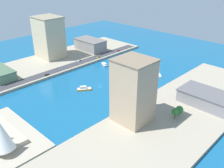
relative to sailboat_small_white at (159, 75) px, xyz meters
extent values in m
plane|color=#145684|center=(28.54, 59.13, -0.87)|extent=(440.00, 440.00, 0.00)
cube|color=#9E937F|center=(-54.56, 59.13, 0.41)|extent=(70.00, 240.00, 2.55)
cube|color=#9E937F|center=(111.64, 59.13, 0.41)|extent=(70.00, 240.00, 2.55)
cube|color=#38383D|center=(85.18, 59.13, 1.76)|extent=(11.36, 228.00, 0.15)
cube|color=white|center=(0.00, 0.00, -0.26)|extent=(9.56, 9.00, 1.22)
cone|color=white|center=(4.02, -3.59, -0.26)|extent=(1.55, 1.55, 1.09)
cube|color=white|center=(-0.67, 0.60, 0.78)|extent=(5.01, 4.75, 0.85)
cube|color=beige|center=(0.00, 0.00, 0.40)|extent=(9.18, 8.64, 0.10)
cylinder|color=silver|center=(0.37, -0.33, 4.97)|extent=(0.24, 0.24, 9.23)
cube|color=#999EA3|center=(62.75, 19.83, 0.05)|extent=(12.46, 8.60, 1.83)
cone|color=#999EA3|center=(68.60, 17.08, 0.05)|extent=(2.20, 2.20, 1.65)
cube|color=white|center=(60.97, 20.67, 1.88)|extent=(5.89, 4.62, 1.82)
cube|color=beige|center=(62.75, 19.83, 1.02)|extent=(11.96, 8.26, 0.10)
cube|color=yellow|center=(-6.18, 57.06, 0.30)|extent=(17.04, 21.94, 2.32)
cone|color=yellow|center=(-0.09, 47.27, 0.30)|extent=(2.88, 2.88, 2.09)
cube|color=white|center=(-7.67, 59.47, 4.03)|extent=(9.82, 12.29, 5.14)
cube|color=beige|center=(-6.18, 57.06, 1.51)|extent=(16.36, 21.07, 0.10)
cube|color=orange|center=(31.60, 76.59, -0.12)|extent=(11.54, 13.40, 1.50)
cone|color=orange|center=(27.57, 70.99, -0.12)|extent=(1.88, 1.88, 1.35)
cube|color=white|center=(32.14, 77.35, 1.81)|extent=(5.82, 6.45, 2.36)
cube|color=beige|center=(31.60, 76.59, 0.68)|extent=(11.08, 12.86, 0.10)
cube|color=brown|center=(28.40, -26.64, -0.34)|extent=(26.30, 27.37, 1.05)
cone|color=brown|center=(38.76, -37.76, -0.34)|extent=(1.34, 1.34, 0.95)
cube|color=white|center=(25.67, -23.71, 1.05)|extent=(12.41, 12.72, 1.72)
cube|color=beige|center=(28.40, -26.64, 0.24)|extent=(25.24, 26.28, 0.10)
cube|color=red|center=(62.77, -20.21, -0.25)|extent=(7.47, 11.38, 1.24)
cone|color=red|center=(64.35, -14.86, -0.25)|extent=(1.38, 1.38, 1.11)
cube|color=white|center=(62.43, -21.35, 1.65)|extent=(4.13, 4.87, 2.56)
cube|color=beige|center=(62.77, -20.21, 0.42)|extent=(7.17, 10.93, 0.10)
cube|color=gray|center=(-63.04, 26.63, 6.64)|extent=(40.83, 24.44, 9.91)
cube|color=#59595C|center=(-63.04, 26.63, 12.00)|extent=(42.47, 25.42, 0.80)
cube|color=tan|center=(-34.34, 85.91, 24.85)|extent=(24.55, 23.27, 46.32)
cube|color=#7C6B55|center=(-34.34, 85.91, 48.41)|extent=(25.53, 24.20, 0.80)
cube|color=#C6B793|center=(126.79, 49.37, 25.80)|extent=(31.38, 26.62, 48.22)
cube|color=gray|center=(126.79, 49.37, 50.31)|extent=(32.64, 27.69, 0.80)
cube|color=gray|center=(112.23, -2.55, 8.47)|extent=(39.95, 22.54, 13.57)
cube|color=slate|center=(112.23, -2.55, 15.66)|extent=(41.55, 23.44, 0.80)
cube|color=slate|center=(109.45, 121.07, 6.10)|extent=(36.44, 18.79, 8.84)
cylinder|color=black|center=(82.53, 9.22, 2.16)|extent=(0.26, 0.64, 0.64)
cylinder|color=black|center=(80.74, 9.18, 2.16)|extent=(0.26, 0.64, 0.64)
cylinder|color=black|center=(82.47, 12.29, 2.16)|extent=(0.26, 0.64, 0.64)
cylinder|color=black|center=(80.68, 12.25, 2.16)|extent=(0.26, 0.64, 0.64)
cube|color=yellow|center=(81.61, 10.73, 2.45)|extent=(2.07, 4.42, 0.79)
cube|color=#262D38|center=(81.60, 10.95, 3.10)|extent=(1.80, 2.49, 0.49)
cylinder|color=black|center=(82.77, -26.12, 2.16)|extent=(0.26, 0.64, 0.64)
cylinder|color=black|center=(80.97, -26.10, 2.16)|extent=(0.26, 0.64, 0.64)
cylinder|color=black|center=(82.80, -22.95, 2.16)|extent=(0.26, 0.64, 0.64)
cylinder|color=black|center=(81.00, -22.93, 2.16)|extent=(0.26, 0.64, 0.64)
cube|color=red|center=(81.88, -24.52, 2.43)|extent=(2.03, 4.54, 0.75)
cube|color=#262D38|center=(81.89, -24.30, 3.06)|extent=(1.78, 2.55, 0.50)
cylinder|color=black|center=(87.61, 36.70, 2.16)|extent=(0.27, 0.65, 0.64)
cylinder|color=black|center=(89.11, 36.75, 2.16)|extent=(0.27, 0.65, 0.64)
cylinder|color=black|center=(87.71, 33.52, 2.16)|extent=(0.27, 0.65, 0.64)
cylinder|color=black|center=(89.21, 33.57, 2.16)|extent=(0.27, 0.65, 0.64)
cube|color=white|center=(88.41, 35.13, 2.41)|extent=(1.85, 4.60, 0.71)
cube|color=#262D38|center=(88.41, 34.91, 3.04)|extent=(1.58, 2.59, 0.55)
cylinder|color=black|center=(81.69, 83.40, 2.16)|extent=(0.27, 0.65, 0.64)
cylinder|color=black|center=(80.05, 83.46, 2.16)|extent=(0.27, 0.65, 0.64)
cylinder|color=black|center=(81.81, 86.65, 2.16)|extent=(0.27, 0.65, 0.64)
cylinder|color=black|center=(80.17, 86.71, 2.16)|extent=(0.27, 0.65, 0.64)
cube|color=black|center=(80.93, 85.05, 2.44)|extent=(2.02, 4.71, 0.77)
cube|color=#262D38|center=(80.94, 85.29, 3.08)|extent=(1.72, 2.66, 0.51)
cylinder|color=black|center=(77.91, 73.69, 4.44)|extent=(0.18, 0.18, 5.50)
cube|color=black|center=(77.91, 73.69, 7.69)|extent=(0.36, 0.36, 1.00)
sphere|color=red|center=(77.91, 73.69, 8.04)|extent=(0.24, 0.24, 0.24)
sphere|color=yellow|center=(77.91, 73.69, 7.69)|extent=(0.24, 0.24, 0.24)
sphere|color=green|center=(77.91, 73.69, 7.34)|extent=(0.24, 0.24, 0.24)
cone|color=white|center=(-0.88, 167.24, 14.81)|extent=(15.89, 11.98, 23.27)
cylinder|color=brown|center=(-56.47, 57.29, 2.96)|extent=(0.50, 0.50, 2.54)
sphere|color=#2D7233|center=(-56.47, 57.29, 6.62)|extent=(5.98, 5.98, 5.98)
cylinder|color=brown|center=(-56.67, 63.45, 3.59)|extent=(0.50, 0.50, 3.80)
sphere|color=#2D7233|center=(-56.67, 63.45, 7.70)|extent=(5.52, 5.52, 5.52)
camera|label=1|loc=(-131.43, 207.87, 105.57)|focal=39.99mm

